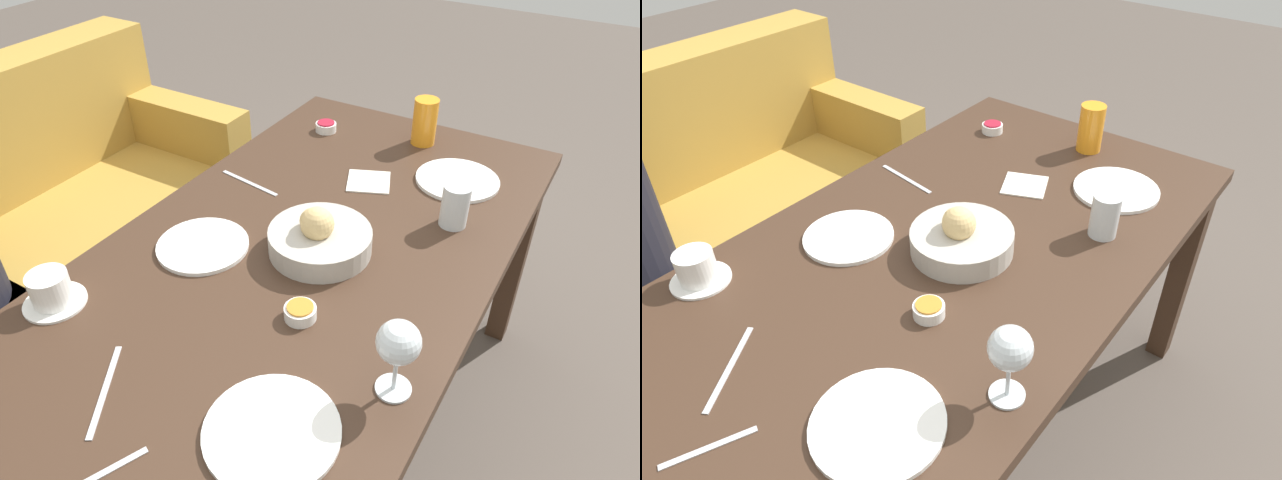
{
  "view_description": "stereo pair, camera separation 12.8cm",
  "coord_description": "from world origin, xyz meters",
  "views": [
    {
      "loc": [
        -0.87,
        -0.56,
        1.52
      ],
      "look_at": [
        0.01,
        -0.04,
        0.75
      ],
      "focal_mm": 32.0,
      "sensor_mm": 36.0,
      "label": 1
    },
    {
      "loc": [
        -0.8,
        -0.66,
        1.52
      ],
      "look_at": [
        0.01,
        -0.04,
        0.75
      ],
      "focal_mm": 32.0,
      "sensor_mm": 36.0,
      "label": 2
    }
  ],
  "objects": [
    {
      "name": "wine_glass",
      "position": [
        -0.26,
        -0.34,
        0.83
      ],
      "size": [
        0.08,
        0.08,
        0.16
      ],
      "color": "silver",
      "rests_on": "dining_table"
    },
    {
      "name": "water_tumbler",
      "position": [
        0.27,
        -0.26,
        0.78
      ],
      "size": [
        0.07,
        0.07,
        0.11
      ],
      "color": "silver",
      "rests_on": "dining_table"
    },
    {
      "name": "jam_bowl_honey",
      "position": [
        -0.19,
        -0.11,
        0.74
      ],
      "size": [
        0.06,
        0.06,
        0.03
      ],
      "color": "white",
      "rests_on": "dining_table"
    },
    {
      "name": "bread_basket",
      "position": [
        0.01,
        -0.04,
        0.76
      ],
      "size": [
        0.23,
        0.23,
        0.12
      ],
      "color": "#B2ADA3",
      "rests_on": "dining_table"
    },
    {
      "name": "juice_glass",
      "position": [
        0.63,
        -0.04,
        0.79
      ],
      "size": [
        0.07,
        0.07,
        0.14
      ],
      "color": "orange",
      "rests_on": "dining_table"
    },
    {
      "name": "plate_near_left",
      "position": [
        -0.44,
        -0.21,
        0.73
      ],
      "size": [
        0.23,
        0.23,
        0.01
      ],
      "color": "white",
      "rests_on": "dining_table"
    },
    {
      "name": "napkin",
      "position": [
        0.34,
        -0.0,
        0.72
      ],
      "size": [
        0.15,
        0.15,
        0.0
      ],
      "color": "silver",
      "rests_on": "dining_table"
    },
    {
      "name": "jam_bowl_berry",
      "position": [
        0.55,
        0.25,
        0.74
      ],
      "size": [
        0.06,
        0.06,
        0.03
      ],
      "color": "white",
      "rests_on": "dining_table"
    },
    {
      "name": "fork_silver",
      "position": [
        0.17,
        0.27,
        0.72
      ],
      "size": [
        0.04,
        0.2,
        0.0
      ],
      "color": "#B7B7BC",
      "rests_on": "dining_table"
    },
    {
      "name": "knife_silver",
      "position": [
        -0.51,
        0.08,
        0.72
      ],
      "size": [
        0.17,
        0.12,
        0.0
      ],
      "color": "#B7B7BC",
      "rests_on": "dining_table"
    },
    {
      "name": "coffee_cup",
      "position": [
        -0.41,
        0.34,
        0.76
      ],
      "size": [
        0.13,
        0.13,
        0.07
      ],
      "color": "white",
      "rests_on": "dining_table"
    },
    {
      "name": "dining_table",
      "position": [
        0.0,
        0.0,
        0.63
      ],
      "size": [
        1.54,
        0.84,
        0.72
      ],
      "color": "#3D281C",
      "rests_on": "ground_plane"
    },
    {
      "name": "spoon_coffee",
      "position": [
        -0.63,
        -0.03,
        0.72
      ],
      "size": [
        0.14,
        0.07,
        0.0
      ],
      "color": "#B7B7BC",
      "rests_on": "dining_table"
    },
    {
      "name": "plate_far_center",
      "position": [
        -0.11,
        0.2,
        0.73
      ],
      "size": [
        0.21,
        0.21,
        0.01
      ],
      "color": "white",
      "rests_on": "dining_table"
    },
    {
      "name": "plate_near_right",
      "position": [
        0.46,
        -0.21,
        0.73
      ],
      "size": [
        0.22,
        0.22,
        0.01
      ],
      "color": "white",
      "rests_on": "dining_table"
    },
    {
      "name": "ground_plane",
      "position": [
        0.0,
        0.0,
        0.0
      ],
      "size": [
        10.0,
        10.0,
        0.0
      ],
      "primitive_type": "plane",
      "color": "#564C44"
    },
    {
      "name": "couch",
      "position": [
        -0.18,
        1.1,
        0.31
      ],
      "size": [
        1.85,
        0.7,
        0.87
      ],
      "color": "#B28938",
      "rests_on": "ground_plane"
    }
  ]
}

